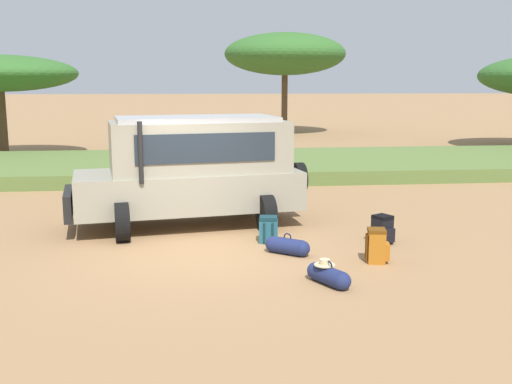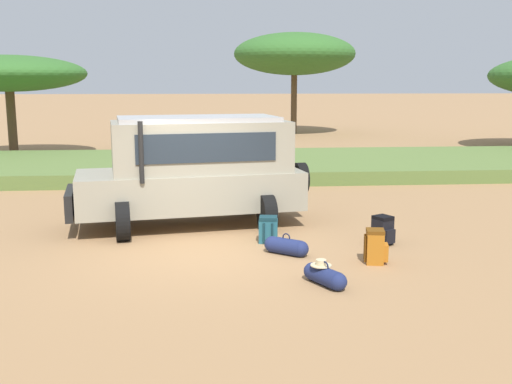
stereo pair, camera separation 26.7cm
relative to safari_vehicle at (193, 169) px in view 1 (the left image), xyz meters
name	(u,v)px [view 1 (the left image)]	position (x,y,z in m)	size (l,w,h in m)	color
ground_plane	(203,253)	(0.16, -2.26, -1.29)	(320.00, 320.00, 0.00)	#9E754C
grass_bank	(197,165)	(0.16, 8.30, -1.07)	(120.00, 7.00, 0.44)	#5B7538
safari_vehicle	(193,169)	(0.00, 0.00, 0.00)	(5.47, 3.24, 2.44)	gray
backpack_beside_front_wheel	(383,230)	(3.74, -1.94, -1.02)	(0.44, 0.49, 0.57)	black
backpack_cluster_center	(377,246)	(3.24, -3.18, -0.99)	(0.45, 0.40, 0.62)	#B26619
backpack_near_rear_wheel	(268,230)	(1.48, -1.60, -1.03)	(0.41, 0.44, 0.53)	#235B6B
duffel_bag_low_black_case	(328,275)	(2.11, -4.26, -1.14)	(0.59, 0.84, 0.39)	navy
duffel_bag_soft_canvas	(287,246)	(1.73, -2.50, -1.14)	(0.79, 0.67, 0.41)	navy
acacia_tree_left_mid	(285,54)	(5.81, 24.28, 3.59)	(7.48, 7.51, 6.19)	brown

